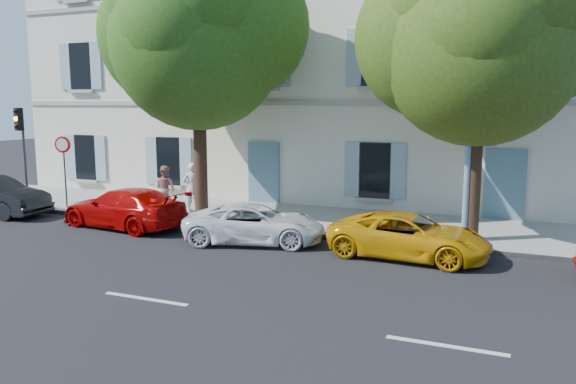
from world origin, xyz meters
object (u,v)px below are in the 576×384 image
at_px(pedestrian_a, 192,188).
at_px(pedestrian_b, 165,189).
at_px(traffic_light, 21,135).
at_px(car_red_coupe, 124,208).
at_px(tree_right, 480,47).
at_px(car_white_coupe, 255,224).
at_px(car_yellow_supercar, 409,236).
at_px(tree_left, 198,44).
at_px(street_lamp, 472,68).
at_px(road_sign, 64,156).

height_order(pedestrian_a, pedestrian_b, pedestrian_a).
relative_size(traffic_light, pedestrian_a, 2.07).
distance_m(traffic_light, pedestrian_b, 6.29).
height_order(car_red_coupe, tree_right, tree_right).
xyz_separation_m(car_white_coupe, car_yellow_supercar, (4.40, 0.10, 0.02)).
bearing_deg(car_red_coupe, pedestrian_b, -174.91).
xyz_separation_m(car_white_coupe, traffic_light, (-10.67, 1.72, 2.25)).
relative_size(tree_left, tree_right, 1.09).
xyz_separation_m(tree_right, pedestrian_b, (-10.47, 0.35, -4.51)).
bearing_deg(traffic_light, pedestrian_b, 6.63).
xyz_separation_m(tree_left, pedestrian_a, (-0.48, 0.20, -4.92)).
bearing_deg(tree_left, car_red_coupe, -125.87).
bearing_deg(car_red_coupe, car_yellow_supercar, 97.18).
bearing_deg(traffic_light, car_red_coupe, -14.21).
height_order(tree_left, street_lamp, tree_left).
bearing_deg(pedestrian_b, tree_left, -164.76).
bearing_deg(pedestrian_b, road_sign, 25.82).
bearing_deg(car_yellow_supercar, tree_right, -31.09).
xyz_separation_m(tree_left, street_lamp, (8.85, -0.71, -1.04)).
relative_size(tree_right, street_lamp, 0.99).
distance_m(street_lamp, pedestrian_a, 10.14).
distance_m(car_yellow_supercar, pedestrian_b, 9.39).
bearing_deg(tree_right, pedestrian_a, 176.61).
height_order(car_red_coupe, car_yellow_supercar, car_red_coupe).
height_order(car_yellow_supercar, street_lamp, street_lamp).
xyz_separation_m(car_white_coupe, pedestrian_a, (-3.70, 2.63, 0.48)).
bearing_deg(road_sign, car_yellow_supercar, -6.88).
bearing_deg(car_white_coupe, car_red_coupe, 71.98).
xyz_separation_m(car_red_coupe, car_white_coupe, (4.81, -0.24, -0.09)).
xyz_separation_m(car_red_coupe, road_sign, (-3.77, 1.42, 1.42)).
bearing_deg(car_yellow_supercar, car_white_coupe, 95.25).
height_order(tree_right, pedestrian_b, tree_right).
xyz_separation_m(car_red_coupe, pedestrian_a, (1.11, 2.39, 0.39)).
height_order(car_red_coupe, pedestrian_b, pedestrian_b).
height_order(car_white_coupe, road_sign, road_sign).
bearing_deg(car_yellow_supercar, car_red_coupe, 93.11).
bearing_deg(road_sign, car_red_coupe, -20.71).
height_order(car_yellow_supercar, pedestrian_b, pedestrian_b).
bearing_deg(street_lamp, tree_left, 175.38).
bearing_deg(street_lamp, car_white_coupe, -163.05).
xyz_separation_m(car_red_coupe, street_lamp, (10.43, 1.48, 4.28)).
bearing_deg(traffic_light, car_white_coupe, -9.17).
distance_m(tree_right, pedestrian_b, 11.41).
distance_m(car_red_coupe, pedestrian_a, 2.66).
xyz_separation_m(car_white_coupe, tree_left, (-3.22, 2.43, 5.40)).
bearing_deg(tree_left, traffic_light, -174.58).
xyz_separation_m(traffic_light, pedestrian_b, (5.98, 0.70, -1.83)).
relative_size(tree_left, pedestrian_a, 5.08).
relative_size(car_red_coupe, car_yellow_supercar, 1.07).
xyz_separation_m(car_yellow_supercar, traffic_light, (-15.07, 1.63, 2.23)).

